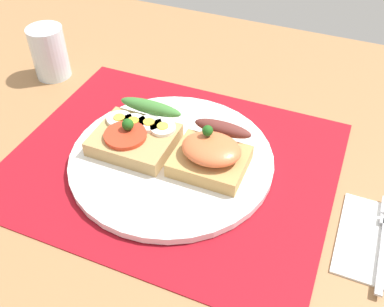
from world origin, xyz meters
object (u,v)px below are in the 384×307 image
Objects in this scene: plate at (171,159)px; drinking_glass at (49,52)px; sandwich_salmon at (213,151)px; sandwich_egg_tomato at (137,132)px.

drinking_glass is (-27.83, 12.29, 3.53)cm from plate.
sandwich_salmon reaches higher than plate.
drinking_glass is at bearing 161.00° from sandwich_salmon.
sandwich_egg_tomato is at bearing 178.81° from sandwich_salmon.
sandwich_egg_tomato is (-5.55, 1.02, 2.05)cm from plate.
sandwich_salmon is (5.54, 0.79, 2.62)cm from plate.
drinking_glass is at bearing 156.18° from plate.
sandwich_salmon is at bearing -1.19° from sandwich_egg_tomato.
plate is 2.57× the size of sandwich_egg_tomato.
plate is at bearing -23.82° from drinking_glass.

